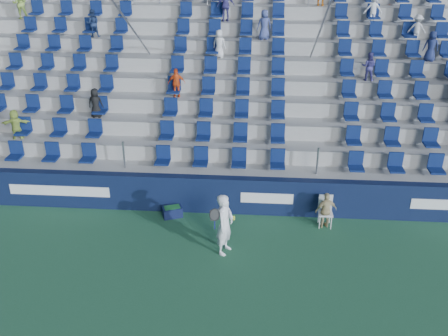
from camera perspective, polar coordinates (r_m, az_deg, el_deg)
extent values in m
plane|color=#2A6340|center=(13.20, -1.80, -12.05)|extent=(70.00, 70.00, 0.00)
cube|color=#0F193A|center=(15.48, -0.64, -3.05)|extent=(24.00, 0.30, 1.20)
cube|color=white|center=(16.48, -18.31, -2.48)|extent=(3.20, 0.02, 0.34)
cube|color=white|center=(15.29, 4.93, -3.47)|extent=(1.60, 0.02, 0.34)
cube|color=#A3A39E|center=(15.98, -0.47, -2.04)|extent=(24.00, 0.85, 1.20)
cube|color=#A3A39E|center=(16.62, -0.24, 0.11)|extent=(24.00, 0.85, 1.70)
cube|color=#A3A39E|center=(17.28, -0.02, 2.09)|extent=(24.00, 0.85, 2.20)
cube|color=#A3A39E|center=(17.96, 0.18, 3.93)|extent=(24.00, 0.85, 2.70)
cube|color=#A3A39E|center=(18.65, 0.37, 5.64)|extent=(24.00, 0.85, 3.20)
cube|color=#A3A39E|center=(19.37, 0.54, 7.22)|extent=(24.00, 0.85, 3.70)
cube|color=#A3A39E|center=(20.09, 0.70, 8.68)|extent=(24.00, 0.85, 4.20)
cube|color=#A3A39E|center=(20.83, 0.86, 10.04)|extent=(24.00, 0.85, 4.70)
cube|color=#A3A39E|center=(21.58, 1.00, 11.31)|extent=(24.00, 0.85, 5.20)
cube|color=#A3A39E|center=(22.11, 1.11, 13.02)|extent=(24.00, 0.50, 6.20)
cube|color=#0D1E51|center=(15.55, -0.48, 1.04)|extent=(16.05, 0.50, 0.70)
cube|color=#0D1E51|center=(16.12, -0.25, 3.93)|extent=(16.05, 0.50, 0.70)
cube|color=#0D1E51|center=(16.73, -0.02, 6.62)|extent=(16.05, 0.50, 0.70)
cube|color=#0D1E51|center=(17.38, 0.19, 9.12)|extent=(16.05, 0.50, 0.70)
cube|color=#0D1E51|center=(18.06, 0.38, 11.43)|extent=(16.05, 0.50, 0.70)
cube|color=#0D1E51|center=(18.76, 0.57, 13.58)|extent=(16.05, 0.50, 0.70)
cube|color=#0D1E51|center=(19.49, 0.74, 15.56)|extent=(16.05, 0.50, 0.70)
cube|color=#0D1E51|center=(20.24, 0.91, 17.40)|extent=(16.05, 0.50, 0.70)
cylinder|color=gray|center=(18.31, -9.30, 13.89)|extent=(0.06, 7.68, 4.55)
cylinder|color=gray|center=(17.92, 10.28, 13.55)|extent=(0.06, 7.68, 4.55)
imported|color=navy|center=(19.58, 22.60, 12.72)|extent=(0.56, 0.41, 1.06)
imported|color=#423D87|center=(20.17, 0.21, 18.07)|extent=(0.75, 0.50, 1.19)
imported|color=#3A4780|center=(19.37, 4.63, 16.01)|extent=(0.60, 0.46, 1.09)
imported|color=#E54F1A|center=(17.48, -5.43, 9.64)|extent=(0.63, 0.34, 1.01)
imported|color=#91B347|center=(22.28, -22.29, 17.02)|extent=(0.68, 0.60, 1.18)
imported|color=black|center=(17.48, -14.47, 7.19)|extent=(0.51, 0.34, 1.01)
imported|color=white|center=(20.56, 16.70, 17.02)|extent=(0.73, 0.48, 1.06)
imported|color=silver|center=(20.19, 21.20, 14.64)|extent=(0.71, 0.55, 0.97)
imported|color=navy|center=(20.41, -14.78, 15.70)|extent=(0.58, 0.50, 1.03)
imported|color=silver|center=(18.70, -0.56, 14.01)|extent=(0.56, 0.45, 1.00)
imported|color=#A3BE4C|center=(17.86, -22.70, 4.63)|extent=(0.98, 0.52, 1.00)
imported|color=#403D86|center=(18.32, 16.21, 11.09)|extent=(0.56, 0.49, 0.98)
imported|color=white|center=(13.50, 0.09, -6.44)|extent=(0.62, 0.75, 1.78)
cylinder|color=navy|center=(13.23, -1.07, -6.47)|extent=(0.03, 0.03, 0.28)
torus|color=black|center=(13.07, -1.08, -5.37)|extent=(0.30, 0.17, 0.28)
plane|color=#262626|center=(13.07, -1.08, -5.37)|extent=(0.30, 0.16, 0.29)
sphere|color=#C5DA32|center=(13.16, 1.12, -5.87)|extent=(0.07, 0.07, 0.07)
sphere|color=#C5DA32|center=(13.19, 1.14, -5.62)|extent=(0.07, 0.07, 0.07)
cube|color=white|center=(15.14, 11.51, -5.08)|extent=(0.42, 0.42, 0.04)
cube|color=white|center=(15.18, 11.52, -3.86)|extent=(0.42, 0.05, 0.52)
cylinder|color=white|center=(15.10, 10.86, -6.14)|extent=(0.03, 0.03, 0.42)
cylinder|color=white|center=(15.14, 12.14, -6.17)|extent=(0.03, 0.03, 0.42)
cylinder|color=white|center=(15.38, 10.74, -5.47)|extent=(0.03, 0.03, 0.42)
cylinder|color=white|center=(15.43, 11.99, -5.49)|extent=(0.03, 0.03, 0.42)
imported|color=tan|center=(15.03, 11.58, -4.76)|extent=(0.72, 0.45, 1.14)
cube|color=#10173C|center=(15.53, -5.92, -4.99)|extent=(0.68, 0.57, 0.32)
cube|color=#1E662D|center=(15.49, -5.94, -4.76)|extent=(0.54, 0.43, 0.19)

